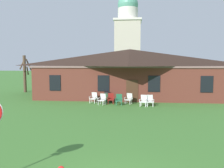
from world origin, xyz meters
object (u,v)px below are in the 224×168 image
lawn_chair_by_porch (94,97)px  trash_bin (107,97)px  lawn_chair_left_end (111,98)px  lawn_chair_middle (119,99)px  lawn_chair_under_eave (150,100)px  lawn_chair_right_end (129,98)px  lawn_chair_near_door (102,99)px  lawn_chair_far_side (144,100)px

lawn_chair_by_porch → trash_bin: (1.21, 0.33, -0.00)m
lawn_chair_by_porch → lawn_chair_left_end: bearing=-12.3°
lawn_chair_by_porch → lawn_chair_middle: bearing=-20.6°
lawn_chair_by_porch → trash_bin: 1.25m
trash_bin → lawn_chair_under_eave: bearing=-21.8°
lawn_chair_by_porch → lawn_chair_under_eave: (5.05, -1.20, 0.00)m
lawn_chair_by_porch → lawn_chair_right_end: (3.25, -0.26, 0.00)m
lawn_chair_middle → trash_bin: 1.71m
lawn_chair_left_end → lawn_chair_under_eave: same height
lawn_chair_near_door → lawn_chair_far_side: size_ratio=1.00×
lawn_chair_by_porch → lawn_chair_near_door: bearing=-42.7°
lawn_chair_left_end → lawn_chair_far_side: (2.90, -0.91, 0.00)m
lawn_chair_left_end → trash_bin: trash_bin is taller
lawn_chair_near_door → lawn_chair_far_side: (3.60, -0.42, 0.00)m
lawn_chair_near_door → lawn_chair_middle: same height
lawn_chair_left_end → lawn_chair_under_eave: 3.53m
lawn_chair_near_door → trash_bin: bearing=76.2°
lawn_chair_by_porch → lawn_chair_middle: same height
lawn_chair_near_door → lawn_chair_by_porch: bearing=137.3°
lawn_chair_far_side → lawn_chair_under_eave: (0.53, 0.06, 0.00)m
trash_bin → lawn_chair_middle: bearing=-46.1°
lawn_chair_by_porch → trash_bin: size_ratio=0.98×
lawn_chair_under_eave → trash_bin: 4.14m
trash_bin → lawn_chair_far_side: bearing=-25.8°
lawn_chair_far_side → lawn_chair_under_eave: size_ratio=1.00×
lawn_chair_near_door → lawn_chair_right_end: same height
lawn_chair_middle → trash_bin: (-1.19, 1.24, -0.00)m
lawn_chair_right_end → lawn_chair_under_eave: 2.03m
lawn_chair_left_end → lawn_chair_near_door: bearing=-144.8°
lawn_chair_middle → lawn_chair_near_door: bearing=177.9°
lawn_chair_right_end → lawn_chair_far_side: (1.27, -1.00, 0.00)m
lawn_chair_middle → lawn_chair_right_end: 1.07m
lawn_chair_far_side → lawn_chair_left_end: bearing=162.5°
lawn_chair_right_end → lawn_chair_near_door: bearing=-165.9°
lawn_chair_near_door → lawn_chair_middle: size_ratio=1.00×
lawn_chair_left_end → lawn_chair_right_end: (1.63, 0.09, 0.00)m
lawn_chair_under_eave → trash_bin: bearing=158.2°
lawn_chair_by_porch → lawn_chair_near_door: same height
lawn_chair_middle → lawn_chair_under_eave: same height
lawn_chair_by_porch → lawn_chair_left_end: 1.66m
lawn_chair_left_end → lawn_chair_far_side: bearing=-17.5°
lawn_chair_middle → lawn_chair_right_end: bearing=36.9°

